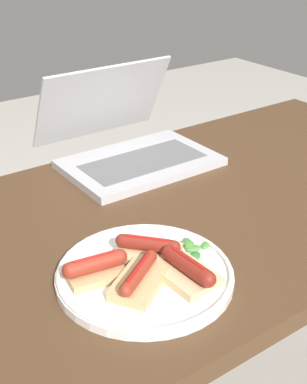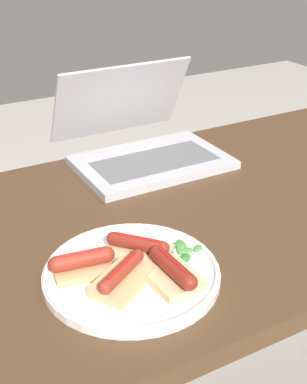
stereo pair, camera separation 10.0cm
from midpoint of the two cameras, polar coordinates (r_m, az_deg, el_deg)
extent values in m
cube|color=#4C331E|center=(1.10, 7.84, -2.19)|extent=(1.38, 0.70, 0.04)
cube|color=#B7B7BC|center=(1.24, 2.29, 3.17)|extent=(0.34, 0.23, 0.02)
cube|color=slate|center=(1.23, 2.63, 3.34)|extent=(0.28, 0.12, 0.00)
cube|color=#B7B7BC|center=(1.34, -1.28, 9.79)|extent=(0.34, 0.10, 0.20)
cube|color=black|center=(1.33, -1.20, 9.83)|extent=(0.31, 0.09, 0.17)
cylinder|color=white|center=(0.87, 0.97, -8.90)|extent=(0.29, 0.29, 0.01)
torus|color=white|center=(0.86, 0.98, -8.41)|extent=(0.28, 0.28, 0.01)
cube|color=#D6B784|center=(0.89, 1.54, -6.61)|extent=(0.12, 0.13, 0.01)
cylinder|color=maroon|center=(0.88, 1.55, -5.59)|extent=(0.07, 0.08, 0.02)
sphere|color=maroon|center=(0.87, 4.29, -6.10)|extent=(0.02, 0.02, 0.02)
sphere|color=maroon|center=(0.89, -1.12, -5.08)|extent=(0.02, 0.02, 0.02)
cylinder|color=red|center=(0.87, 1.56, -4.95)|extent=(0.05, 0.06, 0.01)
cube|color=tan|center=(0.82, 0.13, -9.63)|extent=(0.12, 0.10, 0.02)
cylinder|color=maroon|center=(0.81, 0.13, -8.54)|extent=(0.09, 0.07, 0.02)
sphere|color=maroon|center=(0.85, 1.67, -6.91)|extent=(0.02, 0.02, 0.02)
sphere|color=maroon|center=(0.78, -1.54, -10.30)|extent=(0.02, 0.02, 0.02)
cylinder|color=red|center=(0.81, 0.14, -7.96)|extent=(0.07, 0.05, 0.01)
cube|color=#D6B784|center=(0.84, 5.46, -9.21)|extent=(0.07, 0.10, 0.01)
cylinder|color=maroon|center=(0.83, 5.53, -8.10)|extent=(0.03, 0.09, 0.03)
sphere|color=maroon|center=(0.86, 3.73, -6.63)|extent=(0.03, 0.03, 0.03)
sphere|color=maroon|center=(0.80, 7.46, -9.67)|extent=(0.03, 0.03, 0.03)
cylinder|color=red|center=(0.82, 5.57, -7.37)|extent=(0.01, 0.08, 0.01)
cube|color=tan|center=(0.86, -4.26, -8.36)|extent=(0.10, 0.07, 0.01)
cylinder|color=maroon|center=(0.84, -4.31, -7.29)|extent=(0.08, 0.04, 0.03)
sphere|color=maroon|center=(0.84, -6.98, -7.80)|extent=(0.03, 0.03, 0.03)
sphere|color=maroon|center=(0.85, -1.69, -6.77)|extent=(0.03, 0.03, 0.03)
cylinder|color=red|center=(0.84, -4.34, -6.55)|extent=(0.07, 0.02, 0.01)
ellipsoid|color=#709E4C|center=(0.91, 6.20, -6.16)|extent=(0.03, 0.04, 0.01)
ellipsoid|color=#4C8E3D|center=(0.93, 6.00, -5.55)|extent=(0.02, 0.02, 0.01)
ellipsoid|color=#2D662D|center=(0.90, 4.86, -6.68)|extent=(0.02, 0.02, 0.01)
ellipsoid|color=#4C8E3D|center=(0.91, 6.55, -6.35)|extent=(0.03, 0.02, 0.01)
ellipsoid|color=#387A33|center=(0.89, 6.56, -7.19)|extent=(0.03, 0.03, 0.01)
ellipsoid|color=#387A33|center=(0.92, 5.69, -5.72)|extent=(0.03, 0.02, 0.01)
ellipsoid|color=#4C8E3D|center=(0.92, 6.13, -5.87)|extent=(0.03, 0.03, 0.01)
ellipsoid|color=#4C8E3D|center=(0.92, 7.91, -6.05)|extent=(0.03, 0.02, 0.01)
camera|label=1|loc=(0.05, -87.14, 1.49)|focal=50.00mm
camera|label=2|loc=(0.05, 92.86, -1.49)|focal=50.00mm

